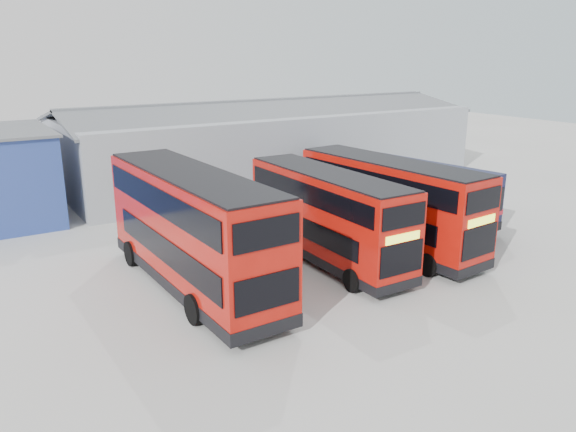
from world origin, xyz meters
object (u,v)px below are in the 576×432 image
at_px(double_decker_centre, 327,218).
at_px(double_decker_right, 388,205).
at_px(maintenance_shed, 269,143).
at_px(single_decker_blue, 392,189).
at_px(double_decker_left, 192,232).

distance_m(double_decker_centre, double_decker_right, 3.51).
bearing_deg(maintenance_shed, single_decker_blue, -88.10).
bearing_deg(double_decker_centre, double_decker_left, 177.93).
bearing_deg(double_decker_right, double_decker_centre, 173.18).
bearing_deg(single_decker_blue, double_decker_left, 6.28).
bearing_deg(double_decker_right, maintenance_shed, 74.20).
relative_size(maintenance_shed, double_decker_centre, 3.09).
bearing_deg(double_decker_left, maintenance_shed, -129.58).
height_order(maintenance_shed, double_decker_left, maintenance_shed).
bearing_deg(double_decker_right, single_decker_blue, 41.25).
distance_m(double_decker_right, single_decker_blue, 5.73).
relative_size(double_decker_left, single_decker_blue, 0.92).
xyz_separation_m(double_decker_centre, single_decker_blue, (7.50, 3.91, -0.42)).
xyz_separation_m(maintenance_shed, double_decker_right, (-3.56, -17.38, -0.44)).
bearing_deg(double_decker_centre, single_decker_blue, 28.32).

